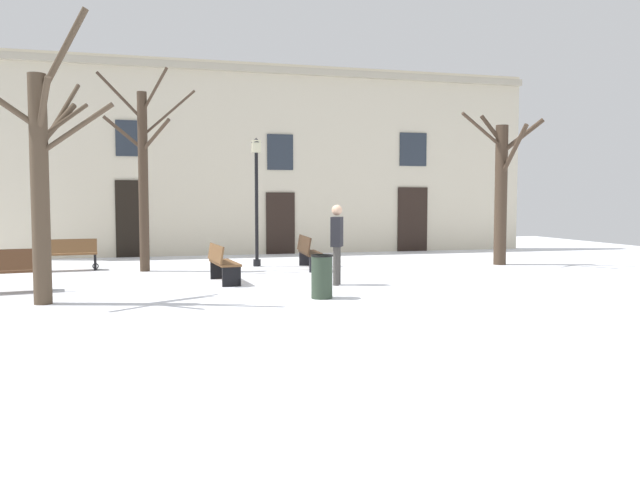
{
  "coord_description": "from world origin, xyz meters",
  "views": [
    {
      "loc": [
        -3.8,
        -13.38,
        1.91
      ],
      "look_at": [
        0.0,
        1.62,
        0.91
      ],
      "focal_mm": 34.16,
      "sensor_mm": 36.0,
      "label": 1
    }
  ],
  "objects_px": {
    "tree_right_of_center": "(502,188)",
    "streetlamp": "(256,188)",
    "bench_back_to_back_left": "(10,271)",
    "bench_near_center_tree": "(222,263)",
    "bench_facing_shops": "(309,252)",
    "bench_far_corner": "(68,254)",
    "person_near_bench": "(337,240)",
    "tree_left_of_center": "(143,173)",
    "litter_bin": "(322,276)",
    "tree_near_facade": "(41,172)"
  },
  "relations": [
    {
      "from": "tree_left_of_center",
      "to": "bench_far_corner",
      "type": "xyz_separation_m",
      "value": [
        -2.04,
        0.62,
        -2.19
      ]
    },
    {
      "from": "streetlamp",
      "to": "bench_back_to_back_left",
      "type": "bearing_deg",
      "value": -146.09
    },
    {
      "from": "tree_left_of_center",
      "to": "litter_bin",
      "type": "xyz_separation_m",
      "value": [
        3.51,
        -5.6,
        -2.21
      ]
    },
    {
      "from": "bench_facing_shops",
      "to": "bench_back_to_back_left",
      "type": "bearing_deg",
      "value": 114.99
    },
    {
      "from": "streetlamp",
      "to": "person_near_bench",
      "type": "xyz_separation_m",
      "value": [
        1.18,
        -4.37,
        -1.26
      ]
    },
    {
      "from": "tree_near_facade",
      "to": "streetlamp",
      "type": "relative_size",
      "value": 1.43
    },
    {
      "from": "bench_back_to_back_left",
      "to": "person_near_bench",
      "type": "distance_m",
      "value": 6.93
    },
    {
      "from": "bench_facing_shops",
      "to": "bench_far_corner",
      "type": "height_order",
      "value": "bench_facing_shops"
    },
    {
      "from": "bench_back_to_back_left",
      "to": "person_near_bench",
      "type": "bearing_deg",
      "value": 166.19
    },
    {
      "from": "bench_facing_shops",
      "to": "bench_near_center_tree",
      "type": "xyz_separation_m",
      "value": [
        -2.62,
        -2.31,
        -0.01
      ]
    },
    {
      "from": "tree_right_of_center",
      "to": "bench_far_corner",
      "type": "relative_size",
      "value": 2.81
    },
    {
      "from": "tree_left_of_center",
      "to": "person_near_bench",
      "type": "xyz_separation_m",
      "value": [
        4.31,
        -3.87,
        -1.62
      ]
    },
    {
      "from": "tree_right_of_center",
      "to": "person_near_bench",
      "type": "height_order",
      "value": "tree_right_of_center"
    },
    {
      "from": "tree_left_of_center",
      "to": "tree_near_facade",
      "type": "bearing_deg",
      "value": -108.01
    },
    {
      "from": "streetlamp",
      "to": "bench_facing_shops",
      "type": "xyz_separation_m",
      "value": [
        1.32,
        -1.03,
        -1.81
      ]
    },
    {
      "from": "bench_back_to_back_left",
      "to": "bench_far_corner",
      "type": "relative_size",
      "value": 1.02
    },
    {
      "from": "streetlamp",
      "to": "bench_back_to_back_left",
      "type": "distance_m",
      "value": 7.11
    },
    {
      "from": "bench_back_to_back_left",
      "to": "bench_facing_shops",
      "type": "distance_m",
      "value": 7.57
    },
    {
      "from": "tree_left_of_center",
      "to": "tree_right_of_center",
      "type": "bearing_deg",
      "value": -4.85
    },
    {
      "from": "bench_far_corner",
      "to": "person_near_bench",
      "type": "xyz_separation_m",
      "value": [
        6.35,
        -4.48,
        0.57
      ]
    },
    {
      "from": "tree_left_of_center",
      "to": "bench_facing_shops",
      "type": "height_order",
      "value": "tree_left_of_center"
    },
    {
      "from": "bench_back_to_back_left",
      "to": "bench_near_center_tree",
      "type": "xyz_separation_m",
      "value": [
        4.41,
        0.49,
        0.0
      ]
    },
    {
      "from": "tree_near_facade",
      "to": "tree_left_of_center",
      "type": "height_order",
      "value": "tree_left_of_center"
    },
    {
      "from": "streetlamp",
      "to": "bench_far_corner",
      "type": "xyz_separation_m",
      "value": [
        -5.16,
        0.11,
        -1.83
      ]
    },
    {
      "from": "bench_far_corner",
      "to": "person_near_bench",
      "type": "distance_m",
      "value": 7.79
    },
    {
      "from": "bench_back_to_back_left",
      "to": "bench_near_center_tree",
      "type": "height_order",
      "value": "bench_back_to_back_left"
    },
    {
      "from": "tree_near_facade",
      "to": "person_near_bench",
      "type": "distance_m",
      "value": 6.19
    },
    {
      "from": "tree_left_of_center",
      "to": "bench_far_corner",
      "type": "relative_size",
      "value": 3.43
    },
    {
      "from": "tree_near_facade",
      "to": "bench_facing_shops",
      "type": "distance_m",
      "value": 7.78
    },
    {
      "from": "bench_far_corner",
      "to": "bench_facing_shops",
      "type": "bearing_deg",
      "value": 165.48
    },
    {
      "from": "tree_right_of_center",
      "to": "bench_facing_shops",
      "type": "bearing_deg",
      "value": 176.61
    },
    {
      "from": "tree_near_facade",
      "to": "bench_far_corner",
      "type": "distance_m",
      "value": 5.95
    },
    {
      "from": "tree_right_of_center",
      "to": "streetlamp",
      "type": "relative_size",
      "value": 1.19
    },
    {
      "from": "bench_back_to_back_left",
      "to": "person_near_bench",
      "type": "height_order",
      "value": "person_near_bench"
    },
    {
      "from": "tree_right_of_center",
      "to": "bench_near_center_tree",
      "type": "height_order",
      "value": "tree_right_of_center"
    },
    {
      "from": "bench_near_center_tree",
      "to": "bench_far_corner",
      "type": "relative_size",
      "value": 1.02
    },
    {
      "from": "litter_bin",
      "to": "tree_left_of_center",
      "type": "bearing_deg",
      "value": 122.07
    },
    {
      "from": "bench_facing_shops",
      "to": "streetlamp",
      "type": "bearing_deg",
      "value": 55.26
    },
    {
      "from": "tree_near_facade",
      "to": "bench_far_corner",
      "type": "bearing_deg",
      "value": 94.3
    },
    {
      "from": "bench_back_to_back_left",
      "to": "bench_near_center_tree",
      "type": "relative_size",
      "value": 0.99
    },
    {
      "from": "bench_far_corner",
      "to": "litter_bin",
      "type": "bearing_deg",
      "value": 127.22
    },
    {
      "from": "bench_near_center_tree",
      "to": "bench_back_to_back_left",
      "type": "bearing_deg",
      "value": 89.97
    },
    {
      "from": "tree_right_of_center",
      "to": "bench_back_to_back_left",
      "type": "bearing_deg",
      "value": -169.12
    },
    {
      "from": "streetlamp",
      "to": "person_near_bench",
      "type": "relative_size",
      "value": 2.05
    },
    {
      "from": "tree_near_facade",
      "to": "bench_near_center_tree",
      "type": "relative_size",
      "value": 3.3
    },
    {
      "from": "tree_left_of_center",
      "to": "streetlamp",
      "type": "bearing_deg",
      "value": 9.23
    },
    {
      "from": "streetlamp",
      "to": "bench_far_corner",
      "type": "bearing_deg",
      "value": 178.79
    },
    {
      "from": "tree_left_of_center",
      "to": "bench_far_corner",
      "type": "bearing_deg",
      "value": 163.18
    },
    {
      "from": "bench_near_center_tree",
      "to": "tree_left_of_center",
      "type": "bearing_deg",
      "value": 26.46
    },
    {
      "from": "tree_right_of_center",
      "to": "bench_back_to_back_left",
      "type": "relative_size",
      "value": 2.77
    }
  ]
}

